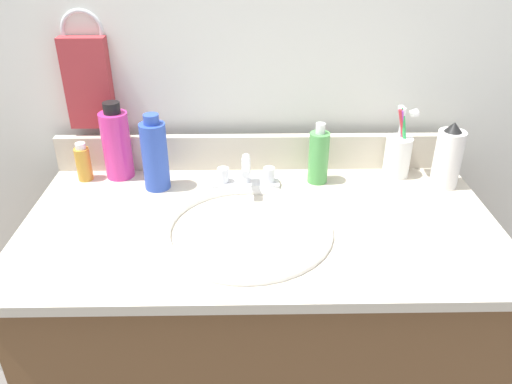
{
  "coord_description": "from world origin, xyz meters",
  "views": [
    {
      "loc": [
        -0.02,
        -0.93,
        1.36
      ],
      "look_at": [
        -0.01,
        0.0,
        0.85
      ],
      "focal_mm": 35.64,
      "sensor_mm": 36.0,
      "label": 1
    }
  ],
  "objects": [
    {
      "name": "faucet",
      "position": [
        -0.03,
        0.15,
        0.81
      ],
      "size": [
        0.16,
        0.1,
        0.08
      ],
      "color": "silver",
      "rests_on": "countertop"
    },
    {
      "name": "bottle_soap_pink",
      "position": [
        -0.35,
        0.22,
        0.87
      ],
      "size": [
        0.07,
        0.07,
        0.19
      ],
      "color": "#D8338C",
      "rests_on": "countertop"
    },
    {
      "name": "hand_towel",
      "position": [
        -0.41,
        0.28,
        1.0
      ],
      "size": [
        0.11,
        0.04,
        0.22
      ],
      "primitive_type": "cube",
      "color": "#A53338"
    },
    {
      "name": "towel_ring",
      "position": [
        -0.41,
        0.3,
        1.12
      ],
      "size": [
        0.1,
        0.01,
        0.1
      ],
      "primitive_type": "torus",
      "rotation": [
        1.57,
        0.0,
        0.0
      ],
      "color": "silver"
    },
    {
      "name": "countertop",
      "position": [
        0.0,
        0.0,
        0.77
      ],
      "size": [
        1.02,
        0.54,
        0.02
      ],
      "primitive_type": "cube",
      "color": "beige",
      "rests_on": "vanity_cabinet"
    },
    {
      "name": "bottle_oil_amber",
      "position": [
        -0.43,
        0.2,
        0.83
      ],
      "size": [
        0.04,
        0.04,
        0.1
      ],
      "color": "gold",
      "rests_on": "countertop"
    },
    {
      "name": "bottle_lotion_white",
      "position": [
        0.45,
        0.15,
        0.86
      ],
      "size": [
        0.06,
        0.06,
        0.16
      ],
      "color": "white",
      "rests_on": "countertop"
    },
    {
      "name": "backsplash",
      "position": [
        0.0,
        0.26,
        0.83
      ],
      "size": [
        1.02,
        0.02,
        0.09
      ],
      "primitive_type": "cube",
      "color": "beige",
      "rests_on": "countertop"
    },
    {
      "name": "vanity_cabinet",
      "position": [
        0.0,
        0.0,
        0.38
      ],
      "size": [
        0.98,
        0.5,
        0.76
      ],
      "primitive_type": "cube",
      "color": "brown",
      "rests_on": "ground_plane"
    },
    {
      "name": "cup_white_ceramic",
      "position": [
        0.35,
        0.21,
        0.84
      ],
      "size": [
        0.07,
        0.07,
        0.18
      ],
      "color": "white",
      "rests_on": "countertop"
    },
    {
      "name": "bottle_toner_green",
      "position": [
        0.14,
        0.18,
        0.85
      ],
      "size": [
        0.05,
        0.05,
        0.15
      ],
      "color": "#4C9E4C",
      "rests_on": "countertop"
    },
    {
      "name": "bottle_shampoo_blue",
      "position": [
        -0.24,
        0.16,
        0.87
      ],
      "size": [
        0.06,
        0.06,
        0.19
      ],
      "color": "#2D4CB2",
      "rests_on": "countertop"
    },
    {
      "name": "sink_basin",
      "position": [
        -0.03,
        -0.04,
        0.75
      ],
      "size": [
        0.36,
        0.36,
        0.11
      ],
      "color": "white",
      "rests_on": "countertop"
    },
    {
      "name": "back_wall",
      "position": [
        0.0,
        0.32,
        0.65
      ],
      "size": [
        2.12,
        0.04,
        1.3
      ],
      "primitive_type": "cube",
      "color": "silver",
      "rests_on": "ground_plane"
    }
  ]
}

